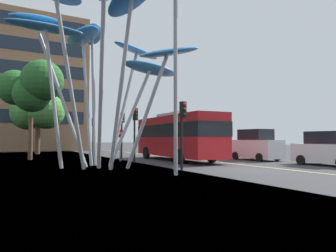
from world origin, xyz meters
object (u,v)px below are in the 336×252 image
(red_bus, at_px, (177,135))
(traffic_light_kerb_near, at_px, (183,121))
(leaf_sculpture, at_px, (100,40))
(car_parked_far, at_px, (204,146))
(traffic_light_opposite, at_px, (93,128))
(no_entry_sign, at_px, (120,140))
(car_parked_mid, at_px, (256,146))
(traffic_light_island_mid, at_px, (122,125))
(car_parked_near, at_px, (329,150))
(street_lamp, at_px, (182,53))
(traffic_light_kerb_far, at_px, (135,123))

(red_bus, bearing_deg, traffic_light_kerb_near, -118.07)
(leaf_sculpture, distance_m, car_parked_far, 15.50)
(red_bus, bearing_deg, car_parked_far, 38.39)
(traffic_light_opposite, xyz_separation_m, car_parked_far, (8.78, -7.02, -1.76))
(car_parked_far, relative_size, no_entry_sign, 1.94)
(car_parked_mid, height_order, car_parked_far, car_parked_mid)
(traffic_light_island_mid, bearing_deg, red_bus, -50.71)
(leaf_sculpture, xyz_separation_m, traffic_light_opposite, (3.43, 14.22, -4.52))
(car_parked_near, bearing_deg, traffic_light_island_mid, 126.41)
(car_parked_mid, bearing_deg, traffic_light_opposite, 121.87)
(traffic_light_kerb_near, xyz_separation_m, traffic_light_island_mid, (0.54, 10.28, 0.16))
(street_lamp, bearing_deg, car_parked_far, 51.27)
(traffic_light_opposite, xyz_separation_m, car_parked_mid, (8.66, -13.94, -1.62))
(traffic_light_kerb_far, height_order, no_entry_sign, traffic_light_kerb_far)
(traffic_light_island_mid, distance_m, car_parked_mid, 10.54)
(red_bus, distance_m, traffic_light_opposite, 11.87)
(street_lamp, bearing_deg, traffic_light_kerb_far, 84.22)
(traffic_light_kerb_near, bearing_deg, leaf_sculpture, 130.15)
(street_lamp, relative_size, no_entry_sign, 3.83)
(car_parked_far, height_order, street_lamp, street_lamp)
(red_bus, distance_m, car_parked_near, 10.11)
(street_lamp, bearing_deg, traffic_light_kerb_near, 57.41)
(no_entry_sign, bearing_deg, red_bus, -11.72)
(street_lamp, bearing_deg, red_bus, 61.13)
(car_parked_mid, bearing_deg, no_entry_sign, 160.23)
(red_bus, distance_m, no_entry_sign, 4.24)
(red_bus, distance_m, traffic_light_kerb_near, 7.53)
(red_bus, relative_size, car_parked_mid, 2.49)
(traffic_light_kerb_near, distance_m, no_entry_sign, 7.57)
(traffic_light_opposite, distance_m, no_entry_sign, 10.62)
(traffic_light_kerb_near, distance_m, car_parked_near, 9.58)
(car_parked_mid, bearing_deg, leaf_sculpture, -178.66)
(traffic_light_island_mid, xyz_separation_m, traffic_light_opposite, (-0.30, 7.73, 0.01))
(no_entry_sign, bearing_deg, street_lamp, -91.73)
(car_parked_far, bearing_deg, traffic_light_island_mid, -175.27)
(leaf_sculpture, height_order, traffic_light_kerb_far, leaf_sculpture)
(street_lamp, distance_m, no_entry_sign, 9.70)
(red_bus, xyz_separation_m, street_lamp, (-4.41, -7.99, 3.58))
(car_parked_mid, distance_m, car_parked_far, 6.91)
(red_bus, bearing_deg, traffic_light_island_mid, 129.29)
(traffic_light_opposite, distance_m, car_parked_near, 21.68)
(traffic_light_kerb_near, xyz_separation_m, no_entry_sign, (-0.61, 7.48, -0.99))
(car_parked_near, bearing_deg, traffic_light_kerb_far, 141.45)
(traffic_light_kerb_near, xyz_separation_m, traffic_light_opposite, (0.24, 18.00, 0.17))
(traffic_light_opposite, relative_size, car_parked_far, 0.84)
(leaf_sculpture, xyz_separation_m, car_parked_far, (12.21, 7.20, -6.28))
(traffic_light_kerb_far, relative_size, no_entry_sign, 1.59)
(leaf_sculpture, distance_m, car_parked_mid, 13.57)
(traffic_light_kerb_near, height_order, traffic_light_kerb_far, traffic_light_kerb_far)
(leaf_sculpture, xyz_separation_m, car_parked_mid, (12.10, 0.28, -6.14))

